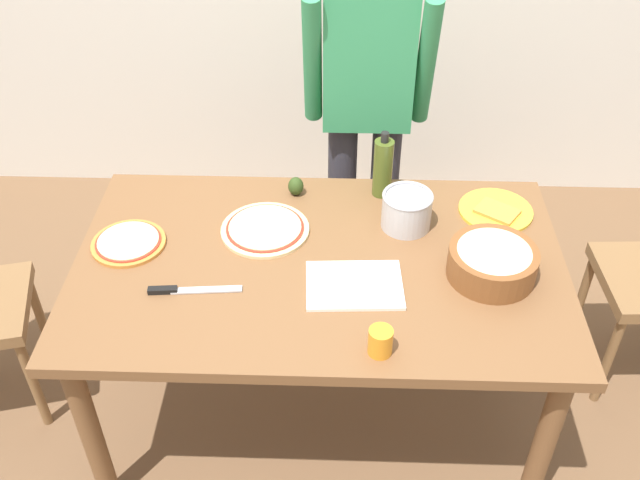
{
  "coord_description": "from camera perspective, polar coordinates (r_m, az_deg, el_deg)",
  "views": [
    {
      "loc": [
        0.06,
        -1.76,
        2.3
      ],
      "look_at": [
        0.0,
        0.05,
        0.81
      ],
      "focal_mm": 40.37,
      "sensor_mm": 36.0,
      "label": 1
    }
  ],
  "objects": [
    {
      "name": "dining_table",
      "position": [
        2.4,
        -0.04,
        -3.36
      ],
      "size": [
        1.6,
        0.96,
        0.76
      ],
      "color": "brown",
      "rests_on": "ground"
    },
    {
      "name": "person_cook",
      "position": [
        2.86,
        3.74,
        10.96
      ],
      "size": [
        0.49,
        0.25,
        1.62
      ],
      "color": "#2D2D38",
      "rests_on": "ground"
    },
    {
      "name": "pizza_cooked_on_tray",
      "position": [
        2.48,
        -14.94,
        -0.19
      ],
      "size": [
        0.25,
        0.25,
        0.02
      ],
      "color": "#C67A33",
      "rests_on": "dining_table"
    },
    {
      "name": "popcorn_bowl",
      "position": [
        2.31,
        13.53,
        -1.56
      ],
      "size": [
        0.28,
        0.28,
        0.11
      ],
      "color": "brown",
      "rests_on": "dining_table"
    },
    {
      "name": "chef_knife",
      "position": [
        2.27,
        -10.78,
        -3.92
      ],
      "size": [
        0.29,
        0.05,
        0.02
      ],
      "color": "silver",
      "rests_on": "dining_table"
    },
    {
      "name": "cutting_board_white",
      "position": [
        2.25,
        2.74,
        -3.59
      ],
      "size": [
        0.31,
        0.23,
        0.01
      ],
      "primitive_type": "cube",
      "rotation": [
        0.0,
        0.0,
        0.05
      ],
      "color": "white",
      "rests_on": "dining_table"
    },
    {
      "name": "plate_with_slice",
      "position": [
        2.61,
        13.76,
        2.27
      ],
      "size": [
        0.26,
        0.26,
        0.02
      ],
      "color": "gold",
      "rests_on": "dining_table"
    },
    {
      "name": "pizza_raw_on_board",
      "position": [
        2.46,
        -4.37,
        0.88
      ],
      "size": [
        0.3,
        0.3,
        0.02
      ],
      "color": "beige",
      "rests_on": "dining_table"
    },
    {
      "name": "cup_orange",
      "position": [
        2.04,
        4.81,
        -8.01
      ],
      "size": [
        0.07,
        0.07,
        0.08
      ],
      "primitive_type": "cylinder",
      "color": "orange",
      "rests_on": "dining_table"
    },
    {
      "name": "ground",
      "position": [
        2.9,
        -0.03,
        -13.14
      ],
      "size": [
        8.0,
        8.0,
        0.0
      ],
      "primitive_type": "plane",
      "color": "brown"
    },
    {
      "name": "olive_oil_bottle",
      "position": [
        2.58,
        5.01,
        5.75
      ],
      "size": [
        0.07,
        0.07,
        0.26
      ],
      "color": "#47561E",
      "rests_on": "dining_table"
    },
    {
      "name": "steel_pot",
      "position": [
        2.46,
        6.88,
        2.39
      ],
      "size": [
        0.17,
        0.17,
        0.13
      ],
      "color": "#B7B7BC",
      "rests_on": "dining_table"
    },
    {
      "name": "avocado",
      "position": [
        2.62,
        -1.93,
        4.29
      ],
      "size": [
        0.06,
        0.06,
        0.07
      ],
      "primitive_type": "ellipsoid",
      "color": "#2D4219",
      "rests_on": "dining_table"
    }
  ]
}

